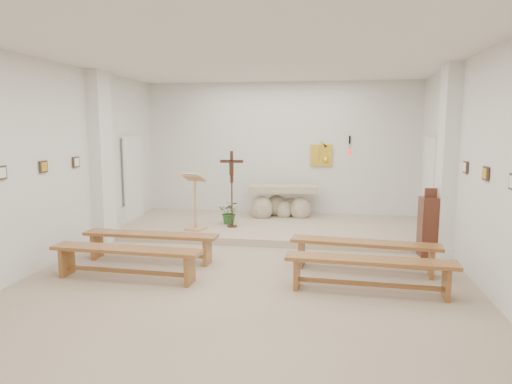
% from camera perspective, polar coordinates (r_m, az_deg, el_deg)
% --- Properties ---
extents(ground, '(7.00, 10.00, 0.00)m').
position_cam_1_polar(ground, '(7.26, -1.30, -11.00)').
color(ground, tan).
rests_on(ground, ground).
extents(wall_left, '(0.02, 10.00, 3.50)m').
position_cam_1_polar(wall_left, '(8.26, -25.93, 2.95)').
color(wall_left, silver).
rests_on(wall_left, ground).
extents(wall_right, '(0.02, 10.00, 3.50)m').
position_cam_1_polar(wall_right, '(7.14, 27.43, 2.14)').
color(wall_right, silver).
rests_on(wall_right, ground).
extents(wall_back, '(7.00, 0.02, 3.50)m').
position_cam_1_polar(wall_back, '(11.81, 3.05, 5.13)').
color(wall_back, silver).
rests_on(wall_back, ground).
extents(ceiling, '(7.00, 10.00, 0.02)m').
position_cam_1_polar(ceiling, '(6.94, -1.40, 17.33)').
color(ceiling, silver).
rests_on(ceiling, wall_back).
extents(sanctuary_platform, '(6.98, 3.00, 0.15)m').
position_cam_1_polar(sanctuary_platform, '(10.57, 2.12, -4.41)').
color(sanctuary_platform, '#BDAA91').
rests_on(sanctuary_platform, ground).
extents(pilaster_left, '(0.26, 0.55, 3.50)m').
position_cam_1_polar(pilaster_left, '(9.90, -18.74, 4.10)').
color(pilaster_left, white).
rests_on(pilaster_left, ground).
extents(pilaster_right, '(0.26, 0.55, 3.50)m').
position_cam_1_polar(pilaster_right, '(9.02, 22.75, 3.52)').
color(pilaster_right, white).
rests_on(pilaster_right, ground).
extents(gold_wall_relief, '(0.55, 0.04, 0.55)m').
position_cam_1_polar(gold_wall_relief, '(11.73, 8.16, 4.55)').
color(gold_wall_relief, yellow).
rests_on(gold_wall_relief, wall_back).
extents(sanctuary_lamp, '(0.11, 0.36, 0.44)m').
position_cam_1_polar(sanctuary_lamp, '(11.47, 11.66, 5.18)').
color(sanctuary_lamp, black).
rests_on(sanctuary_lamp, wall_back).
extents(station_frame_left_front, '(0.03, 0.20, 0.20)m').
position_cam_1_polar(station_frame_left_front, '(7.61, -29.23, 2.12)').
color(station_frame_left_front, '#402B1C').
rests_on(station_frame_left_front, wall_left).
extents(station_frame_left_mid, '(0.03, 0.20, 0.20)m').
position_cam_1_polar(station_frame_left_mid, '(8.42, -25.03, 2.89)').
color(station_frame_left_mid, '#402B1C').
rests_on(station_frame_left_mid, wall_left).
extents(station_frame_left_rear, '(0.03, 0.20, 0.20)m').
position_cam_1_polar(station_frame_left_rear, '(9.26, -21.58, 3.51)').
color(station_frame_left_rear, '#402B1C').
rests_on(station_frame_left_rear, wall_left).
extents(station_frame_right_mid, '(0.03, 0.20, 0.20)m').
position_cam_1_polar(station_frame_right_mid, '(7.32, 26.78, 2.08)').
color(station_frame_right_mid, '#402B1C').
rests_on(station_frame_right_mid, wall_right).
extents(station_frame_right_rear, '(0.03, 0.20, 0.20)m').
position_cam_1_polar(station_frame_right_rear, '(8.28, 24.70, 2.83)').
color(station_frame_right_rear, '#402B1C').
rests_on(station_frame_right_rear, wall_right).
extents(radiator_left, '(0.10, 0.85, 0.52)m').
position_cam_1_polar(radiator_left, '(10.75, -16.92, -3.50)').
color(radiator_left, silver).
rests_on(radiator_left, ground).
extents(radiator_right, '(0.10, 0.85, 0.52)m').
position_cam_1_polar(radiator_right, '(9.92, 21.67, -4.69)').
color(radiator_right, silver).
rests_on(radiator_right, ground).
extents(altar, '(1.75, 0.87, 0.87)m').
position_cam_1_polar(altar, '(11.36, 3.16, -1.43)').
color(altar, beige).
rests_on(altar, sanctuary_platform).
extents(lectern, '(0.51, 0.46, 1.26)m').
position_cam_1_polar(lectern, '(9.95, -7.65, -1.19)').
color(lectern, tan).
rests_on(lectern, sanctuary_platform).
extents(crucifix_stand, '(0.51, 0.22, 1.70)m').
position_cam_1_polar(crucifix_stand, '(10.10, -3.05, 1.08)').
color(crucifix_stand, '#362111').
rests_on(crucifix_stand, sanctuary_platform).
extents(potted_plant, '(0.49, 0.43, 0.54)m').
position_cam_1_polar(potted_plant, '(10.55, -3.30, -2.54)').
color(potted_plant, '#275823').
rests_on(potted_plant, sanctuary_platform).
extents(donation_pedestal, '(0.38, 0.38, 1.27)m').
position_cam_1_polar(donation_pedestal, '(9.03, 20.81, -4.01)').
color(donation_pedestal, '#502616').
rests_on(donation_pedestal, ground).
extents(bench_left_front, '(2.43, 0.45, 0.51)m').
position_cam_1_polar(bench_left_front, '(8.36, -13.04, -5.88)').
color(bench_left_front, '#8F5F29').
rests_on(bench_left_front, ground).
extents(bench_right_front, '(2.45, 0.65, 0.51)m').
position_cam_1_polar(bench_right_front, '(7.79, 13.40, -6.94)').
color(bench_right_front, '#8F5F29').
rests_on(bench_right_front, ground).
extents(bench_left_second, '(2.44, 0.50, 0.51)m').
position_cam_1_polar(bench_left_second, '(7.48, -15.93, -7.67)').
color(bench_left_second, '#8F5F29').
rests_on(bench_left_second, ground).
extents(bench_right_second, '(2.44, 0.51, 0.51)m').
position_cam_1_polar(bench_right_second, '(6.83, 14.01, -9.12)').
color(bench_right_second, '#8F5F29').
rests_on(bench_right_second, ground).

